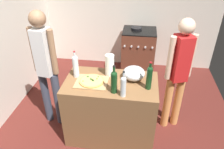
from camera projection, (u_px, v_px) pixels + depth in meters
ground_plane at (114, 103)px, 3.82m from camera, size 3.87×3.54×0.02m
kitchen_wall_rear at (124, 5)px, 4.40m from camera, size 3.87×0.10×2.60m
kitchen_wall_left at (6, 27)px, 3.33m from camera, size 0.10×3.54×2.60m
counter at (111, 109)px, 2.98m from camera, size 1.18×0.67×0.91m
cutting_board at (92, 82)px, 2.72m from camera, size 0.40×0.32×0.02m
pizza at (92, 81)px, 2.71m from camera, size 0.31×0.31×0.03m
mixing_bowl at (134, 73)px, 2.75m from camera, size 0.28×0.28×0.17m
paper_towel_roll at (110, 65)px, 2.81m from camera, size 0.12×0.12×0.29m
wine_bottle_clear at (123, 85)px, 2.42m from camera, size 0.06×0.06×0.33m
wine_bottle_dark at (76, 65)px, 2.77m from camera, size 0.08×0.08×0.37m
wine_bottle_green at (149, 77)px, 2.53m from camera, size 0.07×0.07×0.36m
wine_bottle_amber at (114, 81)px, 2.48m from camera, size 0.08×0.08×0.36m
stove at (138, 52)px, 4.47m from camera, size 0.65×0.58×0.97m
person_in_stripes at (46, 65)px, 2.92m from camera, size 0.36×0.23×1.74m
person_in_red at (178, 71)px, 2.87m from camera, size 0.35×0.26×1.67m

